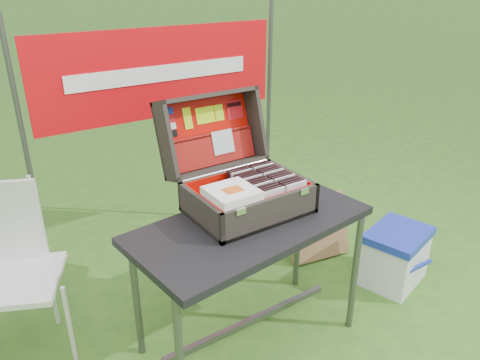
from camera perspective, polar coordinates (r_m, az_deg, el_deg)
ground at (r=2.75m, az=2.72°, el=-18.91°), size 80.00×80.00×0.00m
table at (r=2.52m, az=1.19°, el=-12.47°), size 1.25×0.72×0.75m
table_top at (r=2.33m, az=1.27°, el=-5.49°), size 1.25×0.72×0.04m
table_leg_fl at (r=2.18m, az=-7.37°, el=-20.67°), size 0.04×0.04×0.71m
table_leg_fr at (r=2.69m, az=13.80°, el=-11.17°), size 0.04×0.04×0.71m
table_leg_bl at (r=2.51m, az=-12.51°, el=-13.95°), size 0.04×0.04×0.71m
table_leg_br at (r=2.97m, az=7.08°, el=-6.94°), size 0.04×0.04×0.71m
table_brace at (r=2.68m, az=1.14°, el=-16.81°), size 1.04×0.03×0.03m
suitcase at (r=2.35m, az=0.22°, el=2.49°), size 0.58×0.58×0.53m
suitcase_base_bottom at (r=2.41m, az=1.02°, el=-3.58°), size 0.58×0.42×0.02m
suitcase_base_wall_front at (r=2.24m, az=3.92°, el=-4.02°), size 0.58×0.02×0.16m
suitcase_base_wall_back at (r=2.53m, az=-1.53°, el=-0.52°), size 0.58×0.02×0.16m
suitcase_base_wall_left at (r=2.25m, az=-4.86°, el=-3.93°), size 0.02×0.42×0.16m
suitcase_base_wall_right at (r=2.53m, az=6.23°, el=-0.58°), size 0.02×0.42×0.16m
suitcase_liner_floor at (r=2.40m, az=1.02°, el=-3.28°), size 0.54×0.37×0.01m
suitcase_latch_left at (r=2.10m, az=0.09°, el=-3.86°), size 0.05×0.01×0.03m
suitcase_latch_right at (r=2.31m, az=7.84°, el=-1.38°), size 0.05×0.01×0.03m
suitcase_hinge at (r=2.50m, az=-1.69°, el=1.20°), size 0.53×0.02×0.02m
suitcase_lid_back at (r=2.61m, az=-4.09°, el=5.80°), size 0.58×0.14×0.41m
suitcase_lid_rim_far at (r=2.54m, az=-4.15°, el=10.21°), size 0.58×0.16×0.07m
suitcase_lid_rim_near at (r=2.57m, az=-2.62°, el=1.52°), size 0.58×0.16×0.07m
suitcase_lid_rim_left at (r=2.43m, az=-9.08°, el=4.62°), size 0.02×0.27×0.44m
suitcase_lid_rim_right at (r=2.70m, az=1.78°, el=6.90°), size 0.02×0.27×0.44m
suitcase_lid_liner at (r=2.60m, az=-3.94°, el=5.81°), size 0.53×0.11×0.35m
suitcase_liner_wall_front at (r=2.24m, az=3.70°, el=-3.62°), size 0.54×0.01×0.13m
suitcase_liner_wall_back at (r=2.51m, az=-1.35°, el=-0.39°), size 0.54×0.01×0.13m
suitcase_liner_wall_left at (r=2.25m, az=-4.55°, el=-3.58°), size 0.01×0.37×0.13m
suitcase_liner_wall_right at (r=2.52m, az=5.99°, el=-0.42°), size 0.01×0.37×0.13m
suitcase_lid_pocket at (r=2.59m, az=-3.36°, el=3.71°), size 0.52×0.08×0.17m
suitcase_pocket_edge at (r=2.57m, az=-3.62°, el=5.53°), size 0.51×0.02×0.02m
suitcase_pocket_cd at (r=2.60m, az=-2.10°, el=4.66°), size 0.13×0.05×0.13m
lid_sticker_cc_a at (r=2.49m, az=-8.77°, el=8.30°), size 0.06×0.01×0.03m
lid_sticker_cc_b at (r=2.49m, az=-8.59°, el=7.40°), size 0.06×0.01×0.03m
lid_sticker_cc_c at (r=2.49m, az=-8.42°, el=6.50°), size 0.06×0.01×0.03m
lid_sticker_cc_d at (r=2.49m, az=-8.25°, el=5.59°), size 0.06×0.01×0.03m
lid_card_neon_tall at (r=2.54m, az=-6.40°, el=7.48°), size 0.05×0.04×0.11m
lid_card_neon_main at (r=2.59m, az=-4.24°, el=7.89°), size 0.11×0.03×0.09m
lid_card_neon_small at (r=2.63m, az=-2.56°, el=8.21°), size 0.05×0.03×0.09m
lid_sticker_band at (r=2.68m, az=-0.64°, el=8.56°), size 0.10×0.03×0.10m
lid_sticker_band_bar at (r=2.68m, az=-0.75°, el=9.19°), size 0.09×0.01×0.02m
cd_left_0 at (r=2.27m, az=4.11°, el=-2.86°), size 0.13×0.01×0.15m
cd_left_1 at (r=2.29m, az=3.76°, el=-2.65°), size 0.13×0.01×0.15m
cd_left_2 at (r=2.30m, az=3.41°, el=-2.43°), size 0.13×0.01×0.15m
cd_left_3 at (r=2.32m, az=3.07°, el=-2.22°), size 0.13×0.01×0.15m
cd_left_4 at (r=2.34m, az=2.73°, el=-2.02°), size 0.13×0.01×0.15m
cd_left_5 at (r=2.35m, az=2.40°, el=-1.81°), size 0.13×0.01×0.15m
cd_left_6 at (r=2.37m, az=2.07°, el=-1.61°), size 0.13×0.01×0.15m
cd_left_7 at (r=2.39m, az=1.75°, el=-1.41°), size 0.13×0.01×0.15m
cd_left_8 at (r=2.40m, az=1.43°, el=-1.22°), size 0.13×0.01×0.15m
cd_left_9 at (r=2.42m, az=1.12°, el=-1.02°), size 0.13×0.01×0.15m
cd_left_10 at (r=2.44m, az=0.81°, el=-0.83°), size 0.13×0.01×0.15m
cd_left_11 at (r=2.45m, az=0.51°, el=-0.65°), size 0.13×0.01×0.15m
cd_left_12 at (r=2.47m, az=0.21°, el=-0.46°), size 0.13×0.01×0.15m
cd_left_13 at (r=2.49m, az=-0.09°, el=-0.28°), size 0.13×0.01×0.15m
cd_left_14 at (r=2.51m, az=-0.38°, el=-0.10°), size 0.13×0.01×0.15m
cd_right_0 at (r=2.35m, az=6.82°, el=-1.98°), size 0.13×0.01×0.15m
cd_right_1 at (r=2.37m, az=6.46°, el=-1.78°), size 0.13×0.01×0.15m
cd_right_2 at (r=2.38m, az=6.11°, el=-1.58°), size 0.13×0.01×0.15m
cd_right_3 at (r=2.40m, az=5.76°, el=-1.38°), size 0.13×0.01×0.15m
cd_right_4 at (r=2.42m, az=5.42°, el=-1.19°), size 0.13×0.01×0.15m
cd_right_5 at (r=2.43m, az=5.08°, el=-1.00°), size 0.13×0.01×0.15m
cd_right_6 at (r=2.45m, az=4.74°, el=-0.81°), size 0.13×0.01×0.15m
cd_right_7 at (r=2.46m, az=4.41°, el=-0.62°), size 0.13×0.01×0.15m
cd_right_8 at (r=2.48m, az=4.09°, el=-0.44°), size 0.13×0.01×0.15m
cd_right_9 at (r=2.50m, az=3.77°, el=-0.25°), size 0.13×0.01×0.15m
cd_right_10 at (r=2.51m, az=3.45°, el=-0.07°), size 0.13×0.01×0.15m
cd_right_11 at (r=2.53m, az=3.14°, el=0.10°), size 0.13×0.01×0.15m
cd_right_12 at (r=2.55m, az=2.83°, el=0.28°), size 0.13×0.01×0.15m
cd_right_13 at (r=2.56m, az=2.52°, el=0.45°), size 0.13×0.01×0.15m
cd_right_14 at (r=2.58m, az=2.22°, el=0.62°), size 0.13×0.01×0.15m
songbook_0 at (r=2.21m, az=-1.01°, el=-2.01°), size 0.22×0.22×0.00m
songbook_1 at (r=2.21m, az=-1.01°, el=-1.89°), size 0.22×0.22×0.00m
songbook_2 at (r=2.20m, az=-1.01°, el=-1.78°), size 0.22×0.22×0.00m
songbook_3 at (r=2.20m, az=-1.02°, el=-1.66°), size 0.22×0.22×0.00m
songbook_4 at (r=2.20m, az=-1.02°, el=-1.54°), size 0.22×0.22×0.00m
songbook_5 at (r=2.20m, az=-1.02°, el=-1.42°), size 0.22×0.22×0.00m
songbook_6 at (r=2.20m, az=-1.02°, el=-1.31°), size 0.22×0.22×0.00m
songbook_7 at (r=2.19m, az=-1.02°, el=-1.19°), size 0.22×0.22×0.00m
songbook_graphic at (r=2.18m, az=-0.88°, el=-1.19°), size 0.09×0.07×0.00m
cooler at (r=3.23m, az=18.41°, el=-8.81°), size 0.49×0.42×0.37m
cooler_body at (r=3.25m, az=18.35°, el=-9.18°), size 0.47×0.40×0.32m
cooler_lid at (r=3.15m, az=18.79°, el=-6.34°), size 0.49×0.42×0.05m
cooler_handle at (r=3.15m, az=20.88°, el=-9.87°), size 0.25×0.02×0.02m
chair at (r=2.61m, az=-25.73°, el=-11.22°), size 0.58×0.61×0.94m
chair_seat at (r=2.61m, az=-25.77°, el=-11.03°), size 0.57×0.57×0.03m
chair_leg_fr at (r=2.62m, az=-20.05°, el=-16.39°), size 0.02×0.02×0.48m
chair_leg_br at (r=2.91m, az=-21.99°, el=-12.22°), size 0.02×0.02×0.48m
chair_upright_right at (r=2.69m, az=-23.62°, el=-3.91°), size 0.02×0.02×0.45m
cardboard_box at (r=3.36m, az=9.50°, el=-5.70°), size 0.46×0.25×0.46m
banner_post_left at (r=2.91m, az=-24.26°, el=1.22°), size 0.03×0.03×1.70m
banner_post_right at (r=3.55m, az=3.49°, el=7.30°), size 0.03×0.03×1.70m
banner at (r=3.01m, az=-9.52°, el=12.75°), size 1.60×0.02×0.55m
banner_text at (r=3.00m, az=-9.42°, el=12.71°), size 1.20×0.00×0.10m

